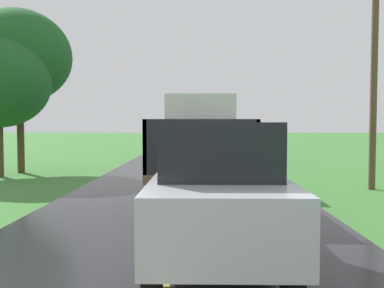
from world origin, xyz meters
TOP-DOWN VIEW (x-y plane):
  - banana_truck_near at (0.47, 10.78)m, footprint 2.38×5.82m
  - banana_truck_far at (0.67, 22.32)m, footprint 2.38×5.81m
  - utility_pole_roadside at (5.68, 11.37)m, footprint 1.65×0.20m
  - roadside_tree_mid_right at (-6.89, 15.43)m, footprint 4.18×4.18m
  - following_car at (0.67, 4.81)m, footprint 1.74×4.10m

SIDE VIEW (x-z plane):
  - following_car at x=0.67m, z-range 0.11..2.03m
  - banana_truck_near at x=0.47m, z-range 0.07..2.87m
  - banana_truck_far at x=0.67m, z-range 0.08..2.88m
  - utility_pole_roadside at x=5.68m, z-range 0.24..6.71m
  - roadside_tree_mid_right at x=-6.89m, z-range 1.42..8.06m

